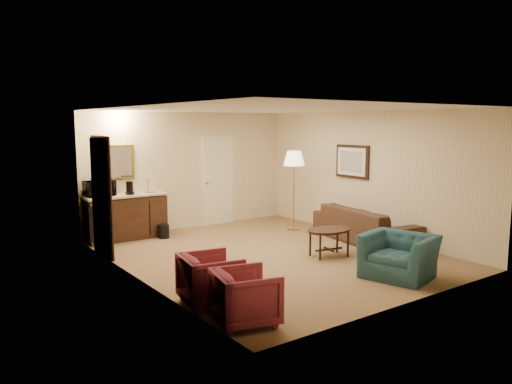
{
  "coord_description": "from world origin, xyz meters",
  "views": [
    {
      "loc": [
        -5.32,
        -6.96,
        2.35
      ],
      "look_at": [
        0.03,
        0.5,
        1.08
      ],
      "focal_mm": 35.0,
      "sensor_mm": 36.0,
      "label": 1
    }
  ],
  "objects_px": {
    "teal_armchair": "(399,249)",
    "waste_bin": "(164,231)",
    "sofa": "(365,219)",
    "coffee_maker": "(130,188)",
    "rose_chair_far": "(245,294)",
    "microwave": "(99,187)",
    "wetbar_cabinet": "(126,217)",
    "rose_chair_near": "(210,277)",
    "floor_lamp": "(294,190)",
    "coffee_table": "(329,243)"
  },
  "relations": [
    {
      "from": "coffee_table",
      "to": "waste_bin",
      "type": "xyz_separation_m",
      "value": [
        -1.76,
        3.03,
        -0.11
      ]
    },
    {
      "from": "wetbar_cabinet",
      "to": "sofa",
      "type": "height_order",
      "value": "wetbar_cabinet"
    },
    {
      "from": "coffee_table",
      "to": "coffee_maker",
      "type": "height_order",
      "value": "coffee_maker"
    },
    {
      "from": "teal_armchair",
      "to": "coffee_maker",
      "type": "distance_m",
      "value": 5.43
    },
    {
      "from": "wetbar_cabinet",
      "to": "teal_armchair",
      "type": "distance_m",
      "value": 5.49
    },
    {
      "from": "wetbar_cabinet",
      "to": "coffee_maker",
      "type": "bearing_deg",
      "value": -45.01
    },
    {
      "from": "microwave",
      "to": "wetbar_cabinet",
      "type": "bearing_deg",
      "value": -12.51
    },
    {
      "from": "rose_chair_near",
      "to": "microwave",
      "type": "bearing_deg",
      "value": 10.0
    },
    {
      "from": "rose_chair_near",
      "to": "rose_chair_far",
      "type": "bearing_deg",
      "value": -170.0
    },
    {
      "from": "waste_bin",
      "to": "coffee_maker",
      "type": "bearing_deg",
      "value": 151.34
    },
    {
      "from": "teal_armchair",
      "to": "wetbar_cabinet",
      "type": "bearing_deg",
      "value": -168.64
    },
    {
      "from": "rose_chair_near",
      "to": "coffee_table",
      "type": "height_order",
      "value": "rose_chair_near"
    },
    {
      "from": "wetbar_cabinet",
      "to": "microwave",
      "type": "bearing_deg",
      "value": 172.67
    },
    {
      "from": "rose_chair_near",
      "to": "waste_bin",
      "type": "bearing_deg",
      "value": -6.61
    },
    {
      "from": "sofa",
      "to": "microwave",
      "type": "relative_size",
      "value": 4.23
    },
    {
      "from": "waste_bin",
      "to": "rose_chair_far",
      "type": "bearing_deg",
      "value": -103.87
    },
    {
      "from": "floor_lamp",
      "to": "teal_armchair",
      "type": "bearing_deg",
      "value": -104.17
    },
    {
      "from": "teal_armchair",
      "to": "rose_chair_near",
      "type": "height_order",
      "value": "teal_armchair"
    },
    {
      "from": "rose_chair_near",
      "to": "wetbar_cabinet",
      "type": "bearing_deg",
      "value": 3.28
    },
    {
      "from": "teal_armchair",
      "to": "rose_chair_far",
      "type": "bearing_deg",
      "value": -102.56
    },
    {
      "from": "microwave",
      "to": "coffee_maker",
      "type": "height_order",
      "value": "microwave"
    },
    {
      "from": "sofa",
      "to": "waste_bin",
      "type": "height_order",
      "value": "sofa"
    },
    {
      "from": "rose_chair_near",
      "to": "rose_chair_far",
      "type": "relative_size",
      "value": 1.03
    },
    {
      "from": "wetbar_cabinet",
      "to": "rose_chair_far",
      "type": "distance_m",
      "value": 5.07
    },
    {
      "from": "wetbar_cabinet",
      "to": "rose_chair_near",
      "type": "distance_m",
      "value": 4.27
    },
    {
      "from": "teal_armchair",
      "to": "rose_chair_near",
      "type": "relative_size",
      "value": 1.38
    },
    {
      "from": "floor_lamp",
      "to": "waste_bin",
      "type": "bearing_deg",
      "value": 160.96
    },
    {
      "from": "coffee_table",
      "to": "floor_lamp",
      "type": "relative_size",
      "value": 0.49
    },
    {
      "from": "rose_chair_far",
      "to": "microwave",
      "type": "distance_m",
      "value": 5.17
    },
    {
      "from": "coffee_table",
      "to": "floor_lamp",
      "type": "height_order",
      "value": "floor_lamp"
    },
    {
      "from": "rose_chair_near",
      "to": "coffee_maker",
      "type": "xyz_separation_m",
      "value": [
        0.57,
        4.17,
        0.68
      ]
    },
    {
      "from": "microwave",
      "to": "coffee_maker",
      "type": "distance_m",
      "value": 0.59
    },
    {
      "from": "coffee_table",
      "to": "wetbar_cabinet",
      "type": "bearing_deg",
      "value": 125.22
    },
    {
      "from": "floor_lamp",
      "to": "waste_bin",
      "type": "height_order",
      "value": "floor_lamp"
    },
    {
      "from": "floor_lamp",
      "to": "coffee_maker",
      "type": "height_order",
      "value": "floor_lamp"
    },
    {
      "from": "teal_armchair",
      "to": "waste_bin",
      "type": "bearing_deg",
      "value": -173.47
    },
    {
      "from": "sofa",
      "to": "rose_chair_near",
      "type": "height_order",
      "value": "sofa"
    },
    {
      "from": "microwave",
      "to": "sofa",
      "type": "bearing_deg",
      "value": -40.77
    },
    {
      "from": "floor_lamp",
      "to": "waste_bin",
      "type": "relative_size",
      "value": 6.32
    },
    {
      "from": "wetbar_cabinet",
      "to": "coffee_table",
      "type": "distance_m",
      "value": 4.19
    },
    {
      "from": "wetbar_cabinet",
      "to": "teal_armchair",
      "type": "bearing_deg",
      "value": -63.61
    },
    {
      "from": "teal_armchair",
      "to": "waste_bin",
      "type": "relative_size",
      "value": 3.66
    },
    {
      "from": "wetbar_cabinet",
      "to": "teal_armchair",
      "type": "height_order",
      "value": "wetbar_cabinet"
    },
    {
      "from": "coffee_table",
      "to": "waste_bin",
      "type": "relative_size",
      "value": 3.11
    },
    {
      "from": "rose_chair_far",
      "to": "teal_armchair",
      "type": "bearing_deg",
      "value": -73.19
    },
    {
      "from": "wetbar_cabinet",
      "to": "coffee_maker",
      "type": "height_order",
      "value": "coffee_maker"
    },
    {
      "from": "rose_chair_near",
      "to": "coffee_maker",
      "type": "relative_size",
      "value": 2.74
    },
    {
      "from": "sofa",
      "to": "coffee_maker",
      "type": "relative_size",
      "value": 8.67
    },
    {
      "from": "wetbar_cabinet",
      "to": "coffee_table",
      "type": "height_order",
      "value": "wetbar_cabinet"
    },
    {
      "from": "rose_chair_near",
      "to": "waste_bin",
      "type": "distance_m",
      "value": 4.03
    }
  ]
}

